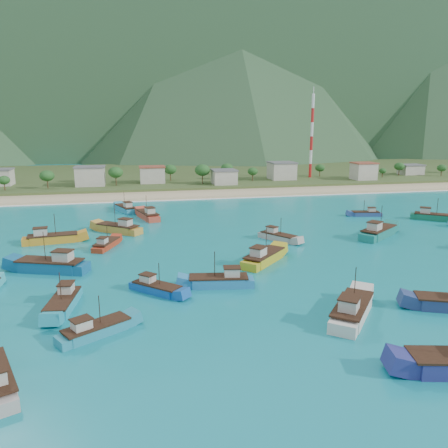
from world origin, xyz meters
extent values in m
plane|color=#0B6C80|center=(0.00, 0.00, 0.00)|extent=(600.00, 600.00, 0.00)
cube|color=beige|center=(0.00, 79.00, 0.00)|extent=(400.00, 18.00, 1.20)
cube|color=#385123|center=(0.00, 140.00, 0.00)|extent=(400.00, 110.00, 2.40)
cube|color=white|center=(0.00, 69.50, 0.00)|extent=(400.00, 2.50, 0.08)
cube|color=slate|center=(-150.00, 520.00, 130.00)|extent=(1400.00, 160.00, 260.00)
cube|color=#385942|center=(120.00, 400.00, 100.00)|extent=(1100.00, 160.00, 200.00)
cube|color=#284C2D|center=(-40.00, 300.00, 75.00)|extent=(800.00, 160.00, 150.00)
cone|color=#284C2D|center=(60.00, 300.00, 85.00)|extent=(280.00, 280.00, 170.00)
cone|color=#284C2D|center=(260.00, 300.00, 105.00)|extent=(280.00, 280.00, 210.00)
cube|color=beige|center=(-64.15, 108.37, 4.58)|extent=(7.36, 8.04, 5.96)
cube|color=beige|center=(-30.53, 100.15, 5.12)|extent=(10.77, 8.36, 7.04)
cube|color=beige|center=(-6.74, 103.74, 4.73)|extent=(9.70, 8.09, 6.26)
cube|color=beige|center=(20.96, 94.14, 4.23)|extent=(9.08, 9.16, 5.26)
cube|color=beige|center=(48.51, 103.94, 5.08)|extent=(10.33, 9.96, 6.96)
cube|color=beige|center=(82.58, 95.75, 5.02)|extent=(8.99, 8.00, 6.84)
cube|color=beige|center=(114.38, 108.54, 3.75)|extent=(10.04, 7.18, 4.30)
cylinder|color=red|center=(63.36, 108.00, 4.61)|extent=(1.20, 1.20, 6.01)
cylinder|color=white|center=(63.36, 108.00, 10.62)|extent=(1.20, 1.20, 6.01)
cylinder|color=red|center=(63.36, 108.00, 16.63)|extent=(1.20, 1.20, 6.01)
cylinder|color=white|center=(63.36, 108.00, 22.64)|extent=(1.20, 1.20, 6.01)
cylinder|color=red|center=(63.36, 108.00, 28.65)|extent=(1.20, 1.20, 6.01)
cylinder|color=white|center=(63.36, 108.00, 34.66)|extent=(1.20, 1.20, 6.01)
cube|color=teal|center=(-17.24, 52.93, 0.55)|extent=(6.56, 10.86, 1.90)
cube|color=beige|center=(-16.49, 50.93, 2.27)|extent=(2.63, 2.90, 1.54)
cylinder|color=#382114|center=(-17.45, 53.48, 3.64)|extent=(0.12, 0.12, 4.27)
cube|color=#156F66|center=(38.81, 10.89, 0.76)|extent=(12.48, 10.55, 2.31)
cube|color=beige|center=(36.71, 9.35, 2.85)|extent=(3.71, 3.59, 1.88)
cylinder|color=#382114|center=(39.39, 11.31, 4.51)|extent=(0.12, 0.12, 5.20)
cube|color=#0F5682|center=(-29.59, 1.27, 0.74)|extent=(13.03, 7.90, 2.28)
cube|color=beige|center=(-27.19, 0.36, 2.80)|extent=(3.48, 3.16, 1.85)
cylinder|color=#382114|center=(-30.25, 1.52, 4.44)|extent=(0.12, 0.12, 5.13)
cube|color=teal|center=(-2.60, -11.82, 0.54)|extent=(10.65, 4.64, 1.87)
cube|color=beige|center=(-0.52, -12.15, 2.23)|extent=(2.61, 2.23, 1.52)
cylinder|color=#382114|center=(-3.18, -11.72, 3.58)|extent=(0.12, 0.12, 4.21)
cube|color=#BC422E|center=(-11.35, 41.74, 0.63)|extent=(6.28, 11.81, 2.06)
cube|color=beige|center=(-10.72, 39.51, 2.50)|extent=(2.69, 3.04, 1.67)
cylinder|color=#382114|center=(-11.52, 42.36, 3.98)|extent=(0.12, 0.12, 4.63)
cube|color=#126647|center=(62.74, 23.81, 0.57)|extent=(10.46, 9.00, 1.95)
cube|color=beige|center=(60.99, 25.13, 2.34)|extent=(3.13, 3.04, 1.58)
cylinder|color=#382114|center=(63.22, 23.44, 3.74)|extent=(0.12, 0.12, 4.39)
cube|color=gold|center=(8.02, -1.65, 0.65)|extent=(10.49, 10.68, 2.10)
cube|color=beige|center=(6.37, -3.34, 2.55)|extent=(3.35, 3.36, 1.71)
cylinder|color=#382114|center=(8.47, -1.17, 4.06)|extent=(0.12, 0.12, 4.73)
cube|color=teal|center=(-20.10, -24.64, 0.42)|extent=(9.08, 6.95, 1.64)
cube|color=beige|center=(-21.67, -25.60, 1.90)|extent=(2.61, 2.47, 1.33)
cylinder|color=#382114|center=(-19.66, -24.38, 3.08)|extent=(0.12, 0.12, 3.68)
cube|color=#A59F95|center=(15.80, 12.85, 0.44)|extent=(7.34, 9.22, 1.68)
cube|color=beige|center=(14.76, 14.43, 1.96)|extent=(2.56, 2.68, 1.36)
cylinder|color=#382114|center=(16.08, 12.41, 3.17)|extent=(0.12, 0.12, 3.78)
cube|color=#BE8931|center=(-18.82, 27.50, 0.65)|extent=(11.12, 9.95, 2.10)
cube|color=beige|center=(-16.99, 26.00, 2.56)|extent=(3.37, 3.30, 1.71)
cylinder|color=#382114|center=(-19.33, 27.91, 4.07)|extent=(0.12, 0.12, 4.73)
cube|color=teal|center=(-25.17, -15.64, 0.50)|extent=(4.19, 10.14, 1.79)
cube|color=beige|center=(-24.90, -13.64, 2.12)|extent=(2.08, 2.46, 1.45)
cylinder|color=#382114|center=(-25.24, -16.19, 3.40)|extent=(0.12, 0.12, 4.03)
cube|color=#1350A6|center=(-12.17, -12.42, 0.39)|extent=(8.06, 7.91, 1.59)
cube|color=beige|center=(-13.45, -11.18, 1.83)|extent=(2.54, 2.53, 1.29)
cylinder|color=#382114|center=(-11.81, -12.76, 2.97)|extent=(0.12, 0.12, 3.57)
cube|color=#A63118|center=(-20.75, 14.71, 0.39)|extent=(5.65, 9.03, 1.58)
cube|color=beige|center=(-21.42, 13.06, 1.82)|extent=(2.22, 2.43, 1.29)
cylinder|color=#382114|center=(-20.56, 15.17, 2.96)|extent=(0.12, 0.12, 3.56)
cube|color=navy|center=(47.85, 32.57, 0.34)|extent=(8.51, 4.03, 1.49)
cube|color=beige|center=(49.49, 32.23, 1.69)|extent=(2.13, 1.85, 1.21)
cylinder|color=#382114|center=(47.40, 32.67, 2.76)|extent=(0.12, 0.12, 3.35)
cube|color=beige|center=(12.36, -26.46, 0.69)|extent=(10.34, 11.50, 2.18)
cube|color=beige|center=(10.81, -28.35, 2.66)|extent=(3.42, 3.50, 1.77)
cylinder|color=#382114|center=(12.80, -25.93, 4.23)|extent=(0.12, 0.12, 4.90)
cube|color=orange|center=(-32.21, 20.99, 0.63)|extent=(11.69, 4.83, 2.06)
cube|color=beige|center=(-34.51, 20.69, 2.50)|extent=(2.83, 2.40, 1.68)
cylinder|color=#382114|center=(-31.57, 21.08, 3.98)|extent=(0.12, 0.12, 4.64)
camera|label=1|loc=(-15.24, -74.99, 24.74)|focal=35.00mm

